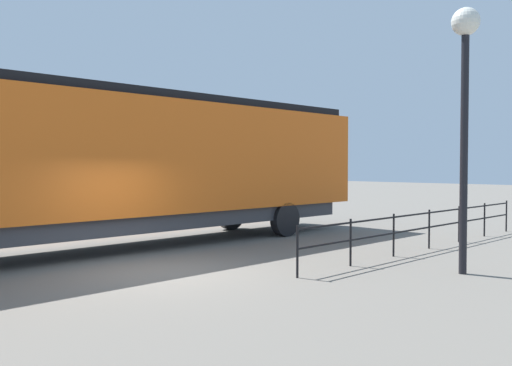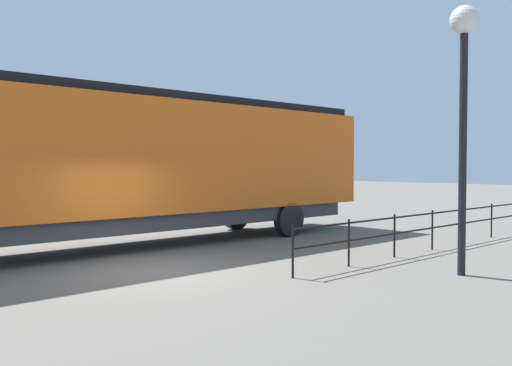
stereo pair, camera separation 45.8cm
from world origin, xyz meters
TOP-DOWN VIEW (x-y plane):
  - ground_plane at (0.00, 0.00)m, footprint 120.00×120.00m
  - locomotive at (-3.36, 1.16)m, footprint 2.96×17.88m
  - lamp_post at (4.70, 4.56)m, footprint 0.58×0.58m
  - platform_fence at (2.52, 7.26)m, footprint 0.05×11.07m

SIDE VIEW (x-z plane):
  - ground_plane at x=0.00m, z-range 0.00..0.00m
  - platform_fence at x=2.52m, z-range 0.17..1.25m
  - locomotive at x=-3.36m, z-range 0.26..4.57m
  - lamp_post at x=4.70m, z-range 1.42..7.01m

